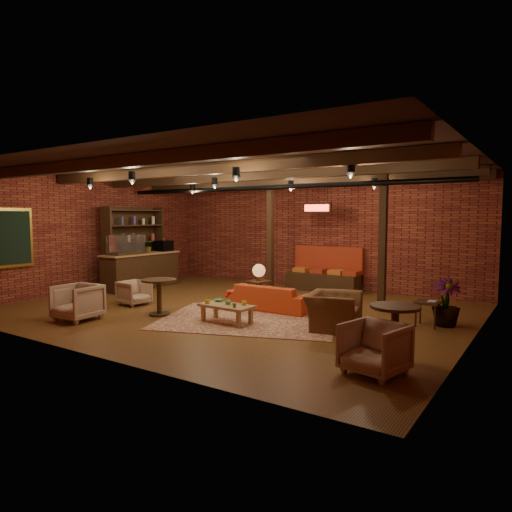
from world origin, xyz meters
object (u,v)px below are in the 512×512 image
Objects in this scene: side_table_lamp at (259,274)px; plant_tall at (448,256)px; armchair_far at (375,346)px; coffee_table at (226,306)px; round_table_left at (159,291)px; armchair_a at (134,292)px; sofa at (271,297)px; armchair_b at (77,300)px; armchair_right at (334,305)px; round_table_right at (395,324)px; side_table_book at (428,303)px.

plant_tall is (4.20, 0.18, 0.62)m from side_table_lamp.
side_table_lamp is at bearing 154.06° from armchair_far.
coffee_table is 1.43× the size of round_table_left.
armchair_a is 7.01m from plant_tall.
coffee_table is at bearing 88.04° from sofa.
coffee_table is at bearing 24.92° from armchair_b.
armchair_b is at bearing -167.37° from armchair_a.
armchair_right is at bearing -81.01° from armchair_a.
round_table_left reaches higher than armchair_far.
plant_tall reaches higher than round_table_left.
armchair_far is at bearing -96.90° from round_table_right.
armchair_right is (3.63, 0.93, -0.07)m from round_table_left.
armchair_b reaches higher than armchair_a.
armchair_b is 1.05× the size of armchair_far.
coffee_table is 3.91m from side_table_book.
armchair_b is at bearing -151.53° from coffee_table.
sofa is 1.77× the size of coffee_table.
side_table_book is at bearing 92.73° from round_table_right.
side_table_lamp is at bearing -177.53° from plant_tall.
armchair_b is 7.41m from plant_tall.
armchair_far is at bearing -11.47° from round_table_left.
round_table_left reaches higher than armchair_a.
round_table_left is (-1.14, -2.17, -0.22)m from side_table_lamp.
armchair_a is at bearing 179.81° from armchair_far.
coffee_table is 3.66m from armchair_far.
coffee_table reaches higher than sofa.
side_table_lamp reaches higher than armchair_a.
plant_tall is (0.29, 0.22, 0.92)m from side_table_book.
armchair_right is at bearing -139.87° from side_table_book.
armchair_a is at bearing 95.33° from armchair_b.
side_table_book is 0.60× the size of round_table_right.
armchair_right is at bearing 139.80° from armchair_far.
plant_tall reaches higher than side_table_lamp.
armchair_right is 2.45m from armchair_far.
armchair_b reaches higher than armchair_far.
side_table_book is (5.05, 2.13, -0.08)m from round_table_left.
armchair_a is (-1.32, 0.48, -0.20)m from round_table_left.
side_table_book is at bearing -143.30° from plant_tall.
armchair_right reaches higher than round_table_left.
armchair_right reaches higher than sofa.
armchair_a is 0.80× the size of armchair_b.
coffee_table is 3.08m from armchair_b.
plant_tall reaches higher than armchair_b.
sofa is 2.01× the size of side_table_lamp.
round_table_right is at bearing -93.58° from plant_tall.
sofa is 2.56× the size of armchair_far.
armchair_far is (0.04, -3.17, -0.07)m from side_table_book.
armchair_b is at bearing -172.06° from round_table_right.
coffee_table is at bearing -149.86° from plant_tall.
coffee_table is 1.37× the size of armchair_b.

